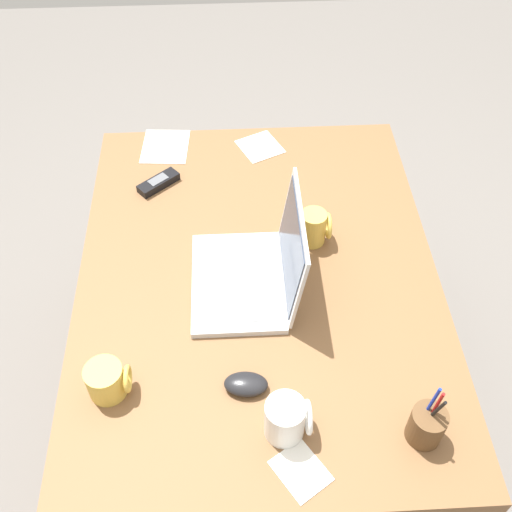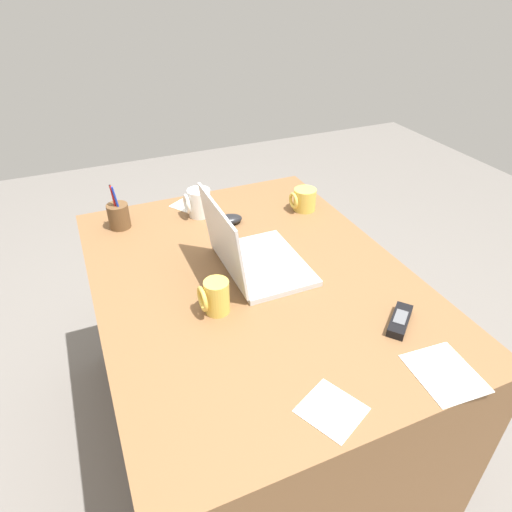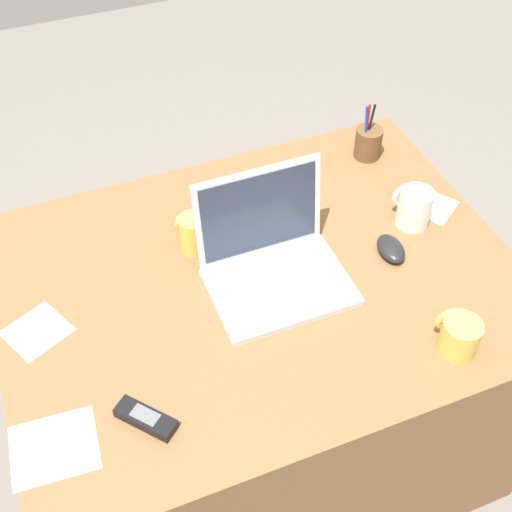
# 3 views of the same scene
# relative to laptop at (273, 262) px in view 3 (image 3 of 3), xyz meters

# --- Properties ---
(ground_plane) EXTENTS (6.00, 6.00, 0.00)m
(ground_plane) POSITION_rel_laptop_xyz_m (-0.03, 0.01, -0.80)
(ground_plane) COLOR slate
(desk) EXTENTS (1.25, 0.94, 0.75)m
(desk) POSITION_rel_laptop_xyz_m (-0.03, 0.01, -0.42)
(desk) COLOR brown
(desk) RESTS_ON ground
(laptop) EXTENTS (0.33, 0.27, 0.25)m
(laptop) POSITION_rel_laptop_xyz_m (0.00, 0.00, 0.00)
(laptop) COLOR silver
(laptop) RESTS_ON desk
(computer_mouse) EXTENTS (0.07, 0.11, 0.03)m
(computer_mouse) POSITION_rel_laptop_xyz_m (0.30, -0.04, -0.03)
(computer_mouse) COLOR black
(computer_mouse) RESTS_ON desk
(coffee_mug_white) EXTENTS (0.09, 0.10, 0.10)m
(coffee_mug_white) POSITION_rel_laptop_xyz_m (0.41, 0.04, 0.00)
(coffee_mug_white) COLOR white
(coffee_mug_white) RESTS_ON desk
(coffee_mug_tall) EXTENTS (0.07, 0.08, 0.10)m
(coffee_mug_tall) POSITION_rel_laptop_xyz_m (-0.14, 0.17, -0.00)
(coffee_mug_tall) COLOR #E0BC4C
(coffee_mug_tall) RESTS_ON desk
(coffee_mug_spare) EXTENTS (0.09, 0.10, 0.09)m
(coffee_mug_spare) POSITION_rel_laptop_xyz_m (0.29, -0.34, -0.01)
(coffee_mug_spare) COLOR #E0BC4C
(coffee_mug_spare) RESTS_ON desk
(cordless_phone) EXTENTS (0.12, 0.13, 0.03)m
(cordless_phone) POSITION_rel_laptop_xyz_m (-0.39, -0.27, -0.04)
(cordless_phone) COLOR black
(cordless_phone) RESTS_ON desk
(pen_holder) EXTENTS (0.08, 0.08, 0.17)m
(pen_holder) POSITION_rel_laptop_xyz_m (0.44, 0.34, -0.00)
(pen_holder) COLOR brown
(pen_holder) RESTS_ON desk
(paper_note_near_laptop) EXTENTS (0.14, 0.14, 0.00)m
(paper_note_near_laptop) POSITION_rel_laptop_xyz_m (0.50, 0.07, -0.05)
(paper_note_near_laptop) COLOR white
(paper_note_near_laptop) RESTS_ON desk
(paper_note_left) EXTENTS (0.18, 0.16, 0.00)m
(paper_note_left) POSITION_rel_laptop_xyz_m (-0.57, -0.26, -0.05)
(paper_note_left) COLOR white
(paper_note_left) RESTS_ON desk
(paper_note_right) EXTENTS (0.17, 0.16, 0.00)m
(paper_note_right) POSITION_rel_laptop_xyz_m (-0.56, 0.04, -0.05)
(paper_note_right) COLOR white
(paper_note_right) RESTS_ON desk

